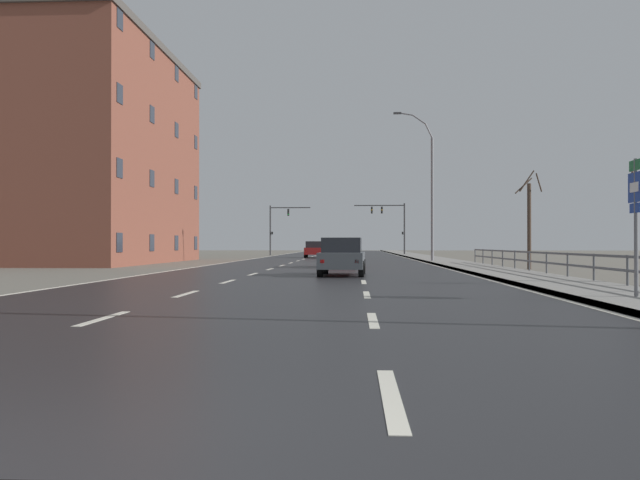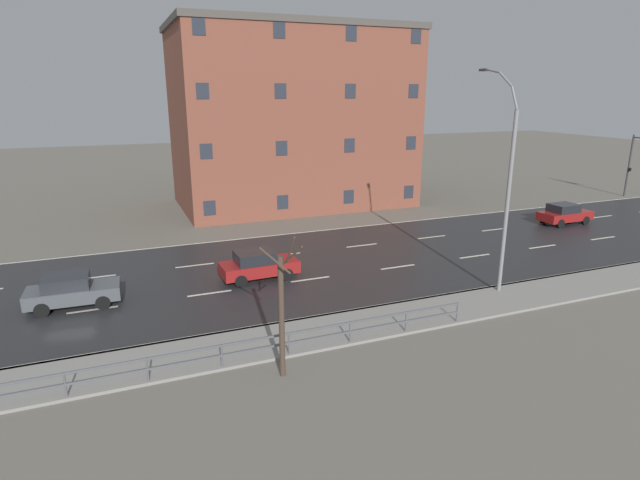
{
  "view_description": "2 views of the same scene",
  "coord_description": "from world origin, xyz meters",
  "px_view_note": "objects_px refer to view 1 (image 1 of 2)",
  "views": [
    {
      "loc": [
        2.03,
        -3.4,
        1.31
      ],
      "look_at": [
        -0.66,
        45.82,
        1.63
      ],
      "focal_mm": 35.66,
      "sensor_mm": 36.0,
      "label": 1
    },
    {
      "loc": [
        26.75,
        25.08,
        9.73
      ],
      "look_at": [
        0.0,
        35.91,
        1.43
      ],
      "focal_mm": 29.03,
      "sensor_mm": 36.0,
      "label": 2
    }
  ],
  "objects_px": {
    "traffic_signal_right": "(392,219)",
    "car_far_left": "(342,256)",
    "traffic_signal_left": "(278,223)",
    "car_mid_centre": "(340,253)",
    "street_lamp_midground": "(429,189)",
    "highway_sign": "(636,210)",
    "brick_building": "(84,155)",
    "car_near_left": "(315,249)"
  },
  "relations": [
    {
      "from": "highway_sign",
      "to": "car_mid_centre",
      "type": "relative_size",
      "value": 0.78
    },
    {
      "from": "street_lamp_midground",
      "to": "brick_building",
      "type": "distance_m",
      "value": 24.56
    },
    {
      "from": "street_lamp_midground",
      "to": "traffic_signal_left",
      "type": "distance_m",
      "value": 31.88
    },
    {
      "from": "car_near_left",
      "to": "brick_building",
      "type": "xyz_separation_m",
      "value": [
        -15.15,
        -16.57,
        6.74
      ]
    },
    {
      "from": "traffic_signal_right",
      "to": "car_near_left",
      "type": "relative_size",
      "value": 1.49
    },
    {
      "from": "car_mid_centre",
      "to": "car_far_left",
      "type": "bearing_deg",
      "value": -90.09
    },
    {
      "from": "traffic_signal_right",
      "to": "traffic_signal_left",
      "type": "height_order",
      "value": "traffic_signal_right"
    },
    {
      "from": "traffic_signal_left",
      "to": "highway_sign",
      "type": "bearing_deg",
      "value": -75.49
    },
    {
      "from": "traffic_signal_right",
      "to": "car_far_left",
      "type": "distance_m",
      "value": 49.45
    },
    {
      "from": "traffic_signal_left",
      "to": "car_near_left",
      "type": "bearing_deg",
      "value": -69.72
    },
    {
      "from": "car_far_left",
      "to": "brick_building",
      "type": "bearing_deg",
      "value": 138.88
    },
    {
      "from": "highway_sign",
      "to": "brick_building",
      "type": "xyz_separation_m",
      "value": [
        -25.32,
        28.78,
        5.46
      ]
    },
    {
      "from": "car_mid_centre",
      "to": "brick_building",
      "type": "height_order",
      "value": "brick_building"
    },
    {
      "from": "car_near_left",
      "to": "street_lamp_midground",
      "type": "bearing_deg",
      "value": -57.96
    },
    {
      "from": "street_lamp_midground",
      "to": "car_near_left",
      "type": "relative_size",
      "value": 2.63
    },
    {
      "from": "highway_sign",
      "to": "traffic_signal_left",
      "type": "xyz_separation_m",
      "value": [
        -15.42,
        59.58,
        1.76
      ]
    },
    {
      "from": "car_far_left",
      "to": "car_mid_centre",
      "type": "bearing_deg",
      "value": 94.21
    },
    {
      "from": "highway_sign",
      "to": "car_far_left",
      "type": "bearing_deg",
      "value": 121.01
    },
    {
      "from": "traffic_signal_left",
      "to": "car_near_left",
      "type": "height_order",
      "value": "traffic_signal_left"
    },
    {
      "from": "highway_sign",
      "to": "brick_building",
      "type": "distance_m",
      "value": 38.72
    },
    {
      "from": "highway_sign",
      "to": "car_near_left",
      "type": "distance_m",
      "value": 46.5
    },
    {
      "from": "traffic_signal_right",
      "to": "car_far_left",
      "type": "relative_size",
      "value": 1.47
    },
    {
      "from": "car_mid_centre",
      "to": "traffic_signal_right",
      "type": "bearing_deg",
      "value": 80.4
    },
    {
      "from": "street_lamp_midground",
      "to": "highway_sign",
      "type": "height_order",
      "value": "street_lamp_midground"
    },
    {
      "from": "street_lamp_midground",
      "to": "traffic_signal_left",
      "type": "xyz_separation_m",
      "value": [
        -14.43,
        28.39,
        -1.43
      ]
    },
    {
      "from": "traffic_signal_right",
      "to": "traffic_signal_left",
      "type": "distance_m",
      "value": 13.47
    },
    {
      "from": "street_lamp_midground",
      "to": "highway_sign",
      "type": "relative_size",
      "value": 3.34
    },
    {
      "from": "car_mid_centre",
      "to": "car_near_left",
      "type": "height_order",
      "value": "same"
    },
    {
      "from": "traffic_signal_right",
      "to": "car_mid_centre",
      "type": "distance_m",
      "value": 40.5
    },
    {
      "from": "car_mid_centre",
      "to": "car_near_left",
      "type": "bearing_deg",
      "value": 94.62
    },
    {
      "from": "traffic_signal_left",
      "to": "car_far_left",
      "type": "height_order",
      "value": "traffic_signal_left"
    },
    {
      "from": "highway_sign",
      "to": "car_far_left",
      "type": "relative_size",
      "value": 0.78
    },
    {
      "from": "brick_building",
      "to": "highway_sign",
      "type": "bearing_deg",
      "value": -48.66
    },
    {
      "from": "car_far_left",
      "to": "brick_building",
      "type": "distance_m",
      "value": 26.21
    },
    {
      "from": "traffic_signal_left",
      "to": "car_mid_centre",
      "type": "height_order",
      "value": "traffic_signal_left"
    },
    {
      "from": "brick_building",
      "to": "street_lamp_midground",
      "type": "bearing_deg",
      "value": 5.64
    },
    {
      "from": "traffic_signal_right",
      "to": "car_mid_centre",
      "type": "relative_size",
      "value": 1.47
    },
    {
      "from": "street_lamp_midground",
      "to": "traffic_signal_left",
      "type": "bearing_deg",
      "value": 116.95
    },
    {
      "from": "street_lamp_midground",
      "to": "car_near_left",
      "type": "distance_m",
      "value": 17.47
    },
    {
      "from": "highway_sign",
      "to": "traffic_signal_left",
      "type": "relative_size",
      "value": 0.56
    },
    {
      "from": "traffic_signal_left",
      "to": "car_near_left",
      "type": "distance_m",
      "value": 15.46
    },
    {
      "from": "traffic_signal_left",
      "to": "brick_building",
      "type": "height_order",
      "value": "brick_building"
    }
  ]
}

